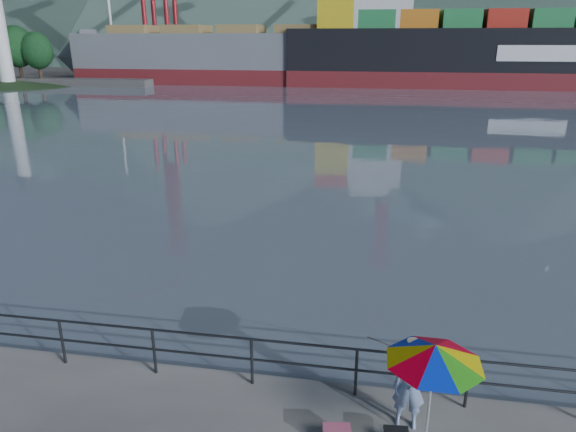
# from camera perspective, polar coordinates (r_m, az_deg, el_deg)

# --- Properties ---
(harbor_water) EXTENTS (500.00, 280.00, 0.00)m
(harbor_water) POSITION_cam_1_polar(r_m,az_deg,el_deg) (136.66, 8.77, 16.30)
(harbor_water) COLOR slate
(harbor_water) RESTS_ON ground
(far_dock) EXTENTS (200.00, 40.00, 0.40)m
(far_dock) POSITION_cam_1_polar(r_m,az_deg,el_deg) (99.92, 14.16, 14.97)
(far_dock) COLOR #514F4C
(far_dock) RESTS_ON ground
(guardrail) EXTENTS (22.00, 0.06, 1.03)m
(guardrail) POSITION_cam_1_polar(r_m,az_deg,el_deg) (10.54, -9.52, -15.04)
(guardrail) COLOR #2D3033
(guardrail) RESTS_ON ground
(container_stacks) EXTENTS (58.00, 8.40, 7.80)m
(container_stacks) POSITION_cam_1_polar(r_m,az_deg,el_deg) (105.38, 28.30, 14.99)
(container_stacks) COLOR orange
(container_stacks) RESTS_ON ground
(fisherman) EXTENTS (0.59, 0.42, 1.55)m
(fisherman) POSITION_cam_1_polar(r_m,az_deg,el_deg) (9.45, 13.36, -18.02)
(fisherman) COLOR navy
(fisherman) RESTS_ON ground
(beach_umbrella) EXTENTS (2.05, 2.05, 1.92)m
(beach_umbrella) POSITION_cam_1_polar(r_m,az_deg,el_deg) (8.58, 16.00, -14.52)
(beach_umbrella) COLOR white
(beach_umbrella) RESTS_ON ground
(fishing_rod) EXTENTS (0.49, 1.50, 1.11)m
(fishing_rod) POSITION_cam_1_polar(r_m,az_deg,el_deg) (10.78, 9.88, -17.61)
(fishing_rod) COLOR black
(fishing_rod) RESTS_ON ground
(bulk_carrier) EXTENTS (55.29, 9.57, 14.50)m
(bulk_carrier) POSITION_cam_1_polar(r_m,az_deg,el_deg) (80.59, -1.95, 17.53)
(bulk_carrier) COLOR maroon
(bulk_carrier) RESTS_ON ground
(container_ship) EXTENTS (65.85, 10.98, 18.10)m
(container_ship) POSITION_cam_1_polar(r_m,az_deg,el_deg) (82.15, 26.26, 16.91)
(container_ship) COLOR maroon
(container_ship) RESTS_ON ground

